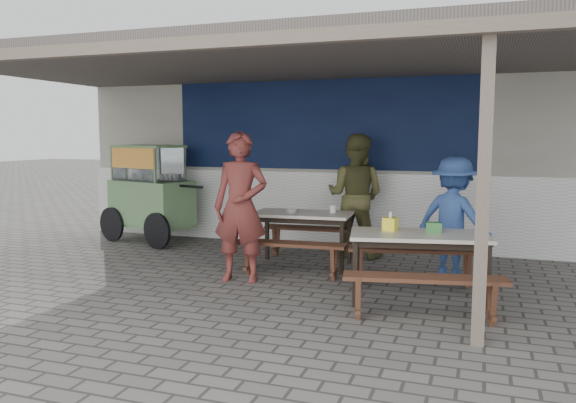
# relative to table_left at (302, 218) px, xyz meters

# --- Properties ---
(ground) EXTENTS (60.00, 60.00, 0.00)m
(ground) POSITION_rel_table_left_xyz_m (-0.03, -1.40, -0.67)
(ground) COLOR #635F59
(ground) RESTS_ON ground
(back_wall) EXTENTS (9.00, 1.28, 3.50)m
(back_wall) POSITION_rel_table_left_xyz_m (-0.03, 2.18, 1.05)
(back_wall) COLOR #B4B1A1
(back_wall) RESTS_ON ground
(warung_roof) EXTENTS (9.00, 4.21, 2.81)m
(warung_roof) POSITION_rel_table_left_xyz_m (-0.01, -0.50, 2.04)
(warung_roof) COLOR #584F4B
(warung_roof) RESTS_ON ground
(table_left) EXTENTS (1.37, 0.80, 0.75)m
(table_left) POSITION_rel_table_left_xyz_m (0.00, 0.00, 0.00)
(table_left) COLOR beige
(table_left) RESTS_ON ground
(bench_left_street) EXTENTS (1.44, 0.37, 0.45)m
(bench_left_street) POSITION_rel_table_left_xyz_m (0.04, -0.62, -0.33)
(bench_left_street) COLOR brown
(bench_left_street) RESTS_ON ground
(bench_left_wall) EXTENTS (1.44, 0.37, 0.45)m
(bench_left_wall) POSITION_rel_table_left_xyz_m (-0.04, 0.62, -0.33)
(bench_left_wall) COLOR brown
(bench_left_wall) RESTS_ON ground
(table_right) EXTENTS (1.57, 0.99, 0.75)m
(table_right) POSITION_rel_table_left_xyz_m (1.69, -1.17, 0.00)
(table_right) COLOR beige
(table_right) RESTS_ON ground
(bench_right_street) EXTENTS (1.58, 0.57, 0.45)m
(bench_right_street) POSITION_rel_table_left_xyz_m (1.82, -1.84, -0.33)
(bench_right_street) COLOR brown
(bench_right_street) RESTS_ON ground
(bench_right_wall) EXTENTS (1.58, 0.57, 0.45)m
(bench_right_wall) POSITION_rel_table_left_xyz_m (1.56, -0.50, -0.33)
(bench_right_wall) COLOR brown
(bench_right_wall) RESTS_ON ground
(vendor_cart) EXTENTS (2.11, 1.21, 1.64)m
(vendor_cart) POSITION_rel_table_left_xyz_m (-3.00, 0.90, 0.22)
(vendor_cart) COLOR #6A875A
(vendor_cart) RESTS_ON ground
(patron_street_side) EXTENTS (0.72, 0.52, 1.85)m
(patron_street_side) POSITION_rel_table_left_xyz_m (-0.48, -0.99, 0.25)
(patron_street_side) COLOR maroon
(patron_street_side) RESTS_ON ground
(patron_wall_side) EXTENTS (0.96, 0.79, 1.82)m
(patron_wall_side) POSITION_rel_table_left_xyz_m (0.54, 0.89, 0.24)
(patron_wall_side) COLOR brown
(patron_wall_side) RESTS_ON ground
(patron_right_table) EXTENTS (1.14, 0.93, 1.54)m
(patron_right_table) POSITION_rel_table_left_xyz_m (2.00, -0.14, 0.10)
(patron_right_table) COLOR #335298
(patron_right_table) RESTS_ON ground
(tissue_box) EXTENTS (0.17, 0.17, 0.14)m
(tissue_box) POSITION_rel_table_left_xyz_m (1.37, -1.07, 0.15)
(tissue_box) COLOR yellow
(tissue_box) RESTS_ON table_right
(donation_box) EXTENTS (0.17, 0.12, 0.11)m
(donation_box) POSITION_rel_table_left_xyz_m (1.84, -1.06, 0.14)
(donation_box) COLOR #367A38
(donation_box) RESTS_ON table_right
(condiment_jar) EXTENTS (0.09, 0.09, 0.10)m
(condiment_jar) POSITION_rel_table_left_xyz_m (0.39, 0.15, 0.13)
(condiment_jar) COLOR white
(condiment_jar) RESTS_ON table_left
(condiment_bowl) EXTENTS (0.20, 0.20, 0.04)m
(condiment_bowl) POSITION_rel_table_left_xyz_m (-0.15, -0.02, 0.10)
(condiment_bowl) COLOR white
(condiment_bowl) RESTS_ON table_left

